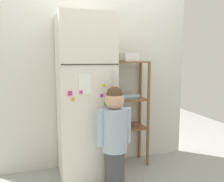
# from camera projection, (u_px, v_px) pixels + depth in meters

# --- Properties ---
(ground_plane) EXTENTS (6.00, 6.00, 0.00)m
(ground_plane) POSITION_uv_depth(u_px,v_px,m) (104.00, 174.00, 2.83)
(ground_plane) COLOR #999993
(kitchen_wall_back) EXTENTS (2.47, 0.03, 2.31)m
(kitchen_wall_back) POSITION_uv_depth(u_px,v_px,m) (96.00, 74.00, 3.00)
(kitchen_wall_back) COLOR silver
(kitchen_wall_back) RESTS_ON ground
(refrigerator) EXTENTS (0.58, 0.63, 1.81)m
(refrigerator) POSITION_uv_depth(u_px,v_px,m) (85.00, 99.00, 2.66)
(refrigerator) COLOR silver
(refrigerator) RESTS_ON ground
(child_standing) EXTENTS (0.35, 0.26, 1.08)m
(child_standing) POSITION_uv_depth(u_px,v_px,m) (114.00, 129.00, 2.36)
(child_standing) COLOR #474A4B
(child_standing) RESTS_ON ground
(pantry_shelf_unit) EXTENTS (0.45, 0.28, 1.32)m
(pantry_shelf_unit) POSITION_uv_depth(u_px,v_px,m) (129.00, 106.00, 3.01)
(pantry_shelf_unit) COLOR brown
(pantry_shelf_unit) RESTS_ON ground
(fruit_bin) EXTENTS (0.18, 0.20, 0.10)m
(fruit_bin) POSITION_uv_depth(u_px,v_px,m) (131.00, 58.00, 2.94)
(fruit_bin) COLOR white
(fruit_bin) RESTS_ON pantry_shelf_unit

